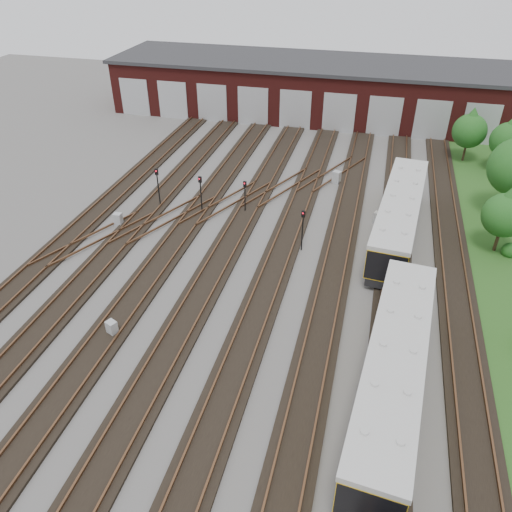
# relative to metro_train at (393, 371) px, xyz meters

# --- Properties ---
(ground) EXTENTS (120.00, 120.00, 0.00)m
(ground) POSITION_rel_metro_train_xyz_m (-10.00, 3.90, -1.91)
(ground) COLOR #4E4B48
(ground) RESTS_ON ground
(track_network) EXTENTS (30.40, 70.00, 0.33)m
(track_network) POSITION_rel_metro_train_xyz_m (-10.17, 4.49, -1.80)
(track_network) COLOR black
(track_network) RESTS_ON ground
(maintenance_shed) EXTENTS (51.00, 12.50, 6.35)m
(maintenance_shed) POSITION_rel_metro_train_xyz_m (-10.01, 43.88, 1.30)
(maintenance_shed) COLOR #4C1513
(maintenance_shed) RESTS_ON ground
(metro_train) EXTENTS (4.10, 47.07, 3.08)m
(metro_train) POSITION_rel_metro_train_xyz_m (0.00, 0.00, 0.00)
(metro_train) COLOR black
(metro_train) RESTS_ON ground
(signal_mast_0) EXTENTS (0.28, 0.27, 3.43)m
(signal_mast_0) POSITION_rel_metro_train_xyz_m (-19.42, 16.15, 0.28)
(signal_mast_0) COLOR black
(signal_mast_0) RESTS_ON ground
(signal_mast_1) EXTENTS (0.26, 0.24, 2.82)m
(signal_mast_1) POSITION_rel_metro_train_xyz_m (-12.17, 16.90, -0.09)
(signal_mast_1) COLOR black
(signal_mast_1) RESTS_ON ground
(signal_mast_2) EXTENTS (0.28, 0.27, 3.17)m
(signal_mast_2) POSITION_rel_metro_train_xyz_m (-15.69, 16.14, 0.13)
(signal_mast_2) COLOR black
(signal_mast_2) RESTS_ON ground
(signal_mast_3) EXTENTS (0.27, 0.25, 3.26)m
(signal_mast_3) POSITION_rel_metro_train_xyz_m (-6.65, 12.40, 0.17)
(signal_mast_3) COLOR black
(signal_mast_3) RESTS_ON ground
(relay_cabinet_1) EXTENTS (0.63, 0.53, 1.03)m
(relay_cabinet_1) POSITION_rel_metro_train_xyz_m (-21.36, 12.39, -1.39)
(relay_cabinet_1) COLOR #A2A5A7
(relay_cabinet_1) RESTS_ON ground
(relay_cabinet_2) EXTENTS (0.72, 0.67, 0.96)m
(relay_cabinet_2) POSITION_rel_metro_train_xyz_m (-15.73, 0.75, -1.43)
(relay_cabinet_2) COLOR #A2A5A7
(relay_cabinet_2) RESTS_ON ground
(relay_cabinet_3) EXTENTS (0.84, 0.77, 1.14)m
(relay_cabinet_3) POSITION_rel_metro_train_xyz_m (-5.52, 24.45, -1.33)
(relay_cabinet_3) COLOR #A2A5A7
(relay_cabinet_3) RESTS_ON ground
(relay_cabinet_4) EXTENTS (0.70, 0.64, 0.97)m
(relay_cabinet_4) POSITION_rel_metro_train_xyz_m (-1.47, 17.82, -1.42)
(relay_cabinet_4) COLOR #A2A5A7
(relay_cabinet_4) RESTS_ON ground
(tree_0) EXTENTS (3.28, 3.28, 5.43)m
(tree_0) POSITION_rel_metro_train_xyz_m (6.24, 32.81, 1.58)
(tree_0) COLOR #352717
(tree_0) RESTS_ON ground
(tree_1) EXTENTS (3.34, 3.34, 5.54)m
(tree_1) POSITION_rel_metro_train_xyz_m (9.47, 30.86, 1.65)
(tree_1) COLOR #352717
(tree_1) RESTS_ON ground
(tree_3) EXTENTS (3.14, 3.14, 5.20)m
(tree_3) POSITION_rel_metro_train_xyz_m (7.07, 15.86, 1.44)
(tree_3) COLOR #352717
(tree_3) RESTS_ON ground
(bush_1) EXTENTS (1.16, 1.16, 1.16)m
(bush_1) POSITION_rel_metro_train_xyz_m (8.02, 15.46, -1.32)
(bush_1) COLOR #134413
(bush_1) RESTS_ON ground
(bush_2) EXTENTS (1.37, 1.37, 1.37)m
(bush_2) POSITION_rel_metro_train_xyz_m (9.56, 26.59, -1.22)
(bush_2) COLOR #134413
(bush_2) RESTS_ON ground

